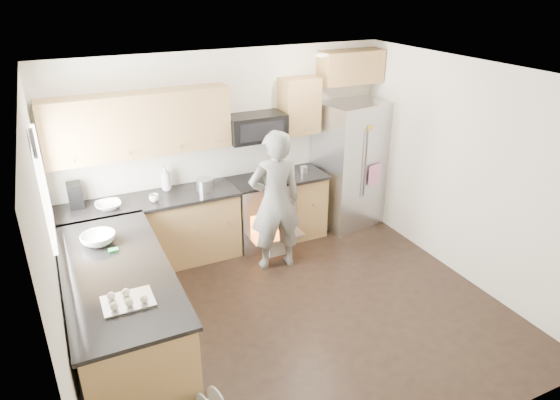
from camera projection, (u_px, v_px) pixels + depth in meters
ground at (293, 314)px, 5.53m from camera, size 4.50×4.50×0.00m
room_shell at (291, 173)px, 4.83m from camera, size 4.54×4.04×2.62m
back_cabinet_run at (191, 187)px, 6.34m from camera, size 4.45×0.64×2.50m
peninsula at (122, 308)px, 4.85m from camera, size 0.96×2.36×1.03m
stove_range at (261, 197)px, 6.78m from camera, size 0.76×0.97×1.79m
refrigerator at (350, 164)px, 7.24m from camera, size 1.00×0.84×1.83m
person at (275, 201)px, 6.09m from camera, size 0.70×0.49×1.80m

